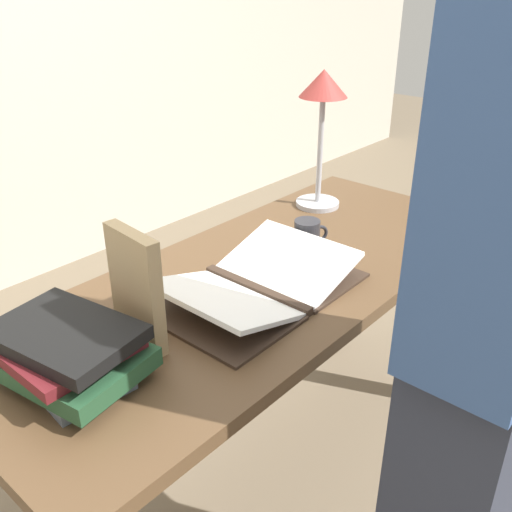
{
  "coord_description": "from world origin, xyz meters",
  "views": [
    {
      "loc": [
        -1.0,
        -0.86,
        1.48
      ],
      "look_at": [
        -0.05,
        -0.02,
        0.84
      ],
      "focal_mm": 40.0,
      "sensor_mm": 36.0,
      "label": 1
    }
  ],
  "objects_px": {
    "book_stack_tall": "(68,353)",
    "coffee_mug": "(307,235)",
    "book_standing_upright": "(136,289)",
    "person_reader": "(491,334)",
    "reading_lamp": "(323,105)",
    "open_book": "(257,285)"
  },
  "relations": [
    {
      "from": "book_standing_upright",
      "to": "coffee_mug",
      "type": "height_order",
      "value": "book_standing_upright"
    },
    {
      "from": "book_standing_upright",
      "to": "person_reader",
      "type": "bearing_deg",
      "value": -59.3
    },
    {
      "from": "open_book",
      "to": "person_reader",
      "type": "bearing_deg",
      "value": -92.73
    },
    {
      "from": "coffee_mug",
      "to": "book_stack_tall",
      "type": "bearing_deg",
      "value": 179.96
    },
    {
      "from": "person_reader",
      "to": "coffee_mug",
      "type": "bearing_deg",
      "value": -115.74
    },
    {
      "from": "reading_lamp",
      "to": "person_reader",
      "type": "bearing_deg",
      "value": -126.89
    },
    {
      "from": "reading_lamp",
      "to": "coffee_mug",
      "type": "height_order",
      "value": "reading_lamp"
    },
    {
      "from": "open_book",
      "to": "book_stack_tall",
      "type": "distance_m",
      "value": 0.49
    },
    {
      "from": "coffee_mug",
      "to": "reading_lamp",
      "type": "bearing_deg",
      "value": 30.81
    },
    {
      "from": "reading_lamp",
      "to": "person_reader",
      "type": "relative_size",
      "value": 0.25
    },
    {
      "from": "book_stack_tall",
      "to": "coffee_mug",
      "type": "bearing_deg",
      "value": -0.04
    },
    {
      "from": "reading_lamp",
      "to": "coffee_mug",
      "type": "relative_size",
      "value": 4.56
    },
    {
      "from": "open_book",
      "to": "book_standing_upright",
      "type": "xyz_separation_m",
      "value": [
        -0.32,
        0.05,
        0.11
      ]
    },
    {
      "from": "person_reader",
      "to": "reading_lamp",
      "type": "bearing_deg",
      "value": -126.89
    },
    {
      "from": "person_reader",
      "to": "open_book",
      "type": "bearing_deg",
      "value": -92.11
    },
    {
      "from": "book_stack_tall",
      "to": "coffee_mug",
      "type": "xyz_separation_m",
      "value": [
        0.77,
        -0.0,
        -0.02
      ]
    },
    {
      "from": "open_book",
      "to": "book_standing_upright",
      "type": "bearing_deg",
      "value": 169.88
    },
    {
      "from": "person_reader",
      "to": "book_stack_tall",
      "type": "bearing_deg",
      "value": -53.02
    },
    {
      "from": "book_standing_upright",
      "to": "reading_lamp",
      "type": "distance_m",
      "value": 0.94
    },
    {
      "from": "open_book",
      "to": "book_stack_tall",
      "type": "height_order",
      "value": "book_stack_tall"
    },
    {
      "from": "coffee_mug",
      "to": "open_book",
      "type": "bearing_deg",
      "value": -169.31
    },
    {
      "from": "coffee_mug",
      "to": "book_standing_upright",
      "type": "bearing_deg",
      "value": 179.93
    }
  ]
}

